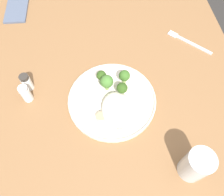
% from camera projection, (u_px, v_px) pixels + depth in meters
% --- Properties ---
extents(ground, '(6.00, 6.00, 0.00)m').
position_uv_depth(ground, '(109.00, 164.00, 1.38)').
color(ground, '#2D2B28').
extents(wooden_dining_table, '(1.40, 1.00, 0.74)m').
position_uv_depth(wooden_dining_table, '(107.00, 119.00, 0.81)').
color(wooden_dining_table, brown).
rests_on(wooden_dining_table, ground).
extents(dinner_plate, '(0.29, 0.29, 0.02)m').
position_uv_depth(dinner_plate, '(112.00, 100.00, 0.74)').
color(dinner_plate, beige).
rests_on(dinner_plate, wooden_dining_table).
extents(noodle_bed, '(0.13, 0.10, 0.04)m').
position_uv_depth(noodle_bed, '(117.00, 109.00, 0.70)').
color(noodle_bed, beige).
rests_on(noodle_bed, dinner_plate).
extents(seared_scallop_tilted_round, '(0.03, 0.03, 0.02)m').
position_uv_depth(seared_scallop_tilted_round, '(101.00, 117.00, 0.70)').
color(seared_scallop_tilted_round, beige).
rests_on(seared_scallop_tilted_round, dinner_plate).
extents(seared_scallop_on_noodles, '(0.03, 0.03, 0.01)m').
position_uv_depth(seared_scallop_on_noodles, '(119.00, 123.00, 0.69)').
color(seared_scallop_on_noodles, '#E5C689').
rests_on(seared_scallop_on_noodles, dinner_plate).
extents(seared_scallop_right_edge, '(0.02, 0.02, 0.01)m').
position_uv_depth(seared_scallop_right_edge, '(112.00, 107.00, 0.72)').
color(seared_scallop_right_edge, '#E5C689').
rests_on(seared_scallop_right_edge, dinner_plate).
extents(seared_scallop_tiny_bay, '(0.02, 0.02, 0.01)m').
position_uv_depth(seared_scallop_tiny_bay, '(120.00, 111.00, 0.71)').
color(seared_scallop_tiny_bay, '#DBB77A').
rests_on(seared_scallop_tiny_bay, dinner_plate).
extents(broccoli_floret_tall_stalk, '(0.04, 0.04, 0.06)m').
position_uv_depth(broccoli_floret_tall_stalk, '(122.00, 89.00, 0.72)').
color(broccoli_floret_tall_stalk, '#89A356').
rests_on(broccoli_floret_tall_stalk, dinner_plate).
extents(broccoli_floret_front_edge, '(0.04, 0.04, 0.06)m').
position_uv_depth(broccoli_floret_front_edge, '(107.00, 82.00, 0.73)').
color(broccoli_floret_front_edge, '#7A994C').
rests_on(broccoli_floret_front_edge, dinner_plate).
extents(broccoli_floret_rear_charred, '(0.04, 0.04, 0.06)m').
position_uv_depth(broccoli_floret_rear_charred, '(124.00, 76.00, 0.74)').
color(broccoli_floret_rear_charred, '#89A356').
rests_on(broccoli_floret_rear_charred, dinner_plate).
extents(broccoli_floret_right_tilted, '(0.03, 0.03, 0.05)m').
position_uv_depth(broccoli_floret_right_tilted, '(101.00, 76.00, 0.75)').
color(broccoli_floret_right_tilted, '#89A356').
rests_on(broccoli_floret_right_tilted, dinner_plate).
extents(onion_sliver_curled_piece, '(0.02, 0.04, 0.00)m').
position_uv_depth(onion_sliver_curled_piece, '(87.00, 87.00, 0.76)').
color(onion_sliver_curled_piece, silver).
rests_on(onion_sliver_curled_piece, dinner_plate).
extents(onion_sliver_short_strip, '(0.06, 0.02, 0.00)m').
position_uv_depth(onion_sliver_short_strip, '(100.00, 96.00, 0.75)').
color(onion_sliver_short_strip, silver).
rests_on(onion_sliver_short_strip, dinner_plate).
extents(onion_sliver_pale_crescent, '(0.02, 0.04, 0.00)m').
position_uv_depth(onion_sliver_pale_crescent, '(105.00, 76.00, 0.79)').
color(onion_sliver_pale_crescent, silver).
rests_on(onion_sliver_pale_crescent, dinner_plate).
extents(water_glass, '(0.07, 0.07, 0.11)m').
position_uv_depth(water_glass, '(195.00, 166.00, 0.60)').
color(water_glass, silver).
rests_on(water_glass, wooden_dining_table).
extents(dinner_fork, '(0.14, 0.15, 0.00)m').
position_uv_depth(dinner_fork, '(188.00, 42.00, 0.88)').
color(dinner_fork, silver).
rests_on(dinner_fork, wooden_dining_table).
extents(folded_napkin, '(0.15, 0.10, 0.01)m').
position_uv_depth(folded_napkin, '(17.00, 11.00, 0.97)').
color(folded_napkin, '#4C566B').
rests_on(folded_napkin, wooden_dining_table).
extents(salt_shaker, '(0.03, 0.03, 0.07)m').
position_uv_depth(salt_shaker, '(26.00, 94.00, 0.73)').
color(salt_shaker, white).
rests_on(salt_shaker, wooden_dining_table).
extents(pepper_shaker, '(0.03, 0.03, 0.07)m').
position_uv_depth(pepper_shaker, '(27.00, 82.00, 0.75)').
color(pepper_shaker, white).
rests_on(pepper_shaker, wooden_dining_table).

